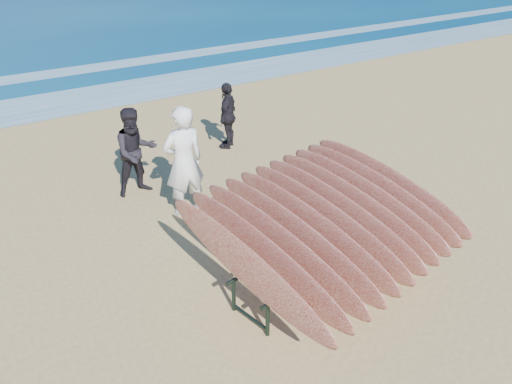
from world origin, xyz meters
TOP-DOWN VIEW (x-y plane):
  - ground at (0.00, 0.00)m, footprint 120.00×120.00m
  - foam_near at (0.00, 10.00)m, footprint 160.00×160.00m
  - foam_far at (0.00, 13.50)m, footprint 160.00×160.00m
  - surfboard_rack at (0.36, -0.46)m, footprint 3.65×3.54m
  - person_white at (-0.49, 2.33)m, footprint 0.74×0.50m
  - person_dark_a at (-0.91, 3.52)m, footprint 0.84×0.65m
  - person_dark_b at (1.70, 4.52)m, footprint 0.92×0.88m

SIDE VIEW (x-z plane):
  - ground at x=0.00m, z-range 0.00..0.00m
  - foam_far at x=0.00m, z-range 0.01..0.01m
  - foam_near at x=0.00m, z-range 0.01..0.01m
  - person_dark_b at x=1.70m, z-range 0.00..1.54m
  - person_dark_a at x=-0.91m, z-range 0.00..1.71m
  - surfboard_rack at x=0.36m, z-range 0.17..1.72m
  - person_white at x=-0.49m, z-range 0.00..2.01m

